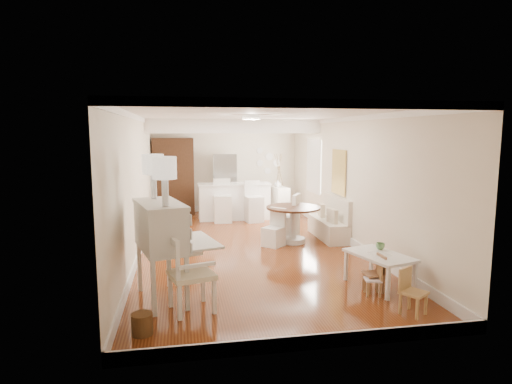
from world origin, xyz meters
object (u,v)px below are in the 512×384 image
object	(u,v)px
kids_chair_a	(374,273)
pantry_cabinet	(174,176)
fridge	(236,183)
dining_table	(293,225)
kids_table	(379,270)
kids_chair_c	(414,292)
breakfast_counter	(234,201)
wicker_basket	(142,324)
slip_chair_near	(274,228)
kids_chair_b	(373,279)
secretary_bureau	(161,252)
slip_chair_far	(287,216)
bar_stool_right	(254,202)
gustavian_armchair	(191,273)
sideboard	(279,201)
bar_stool_left	(223,201)

from	to	relation	value
kids_chair_a	pantry_cabinet	world-z (taller)	pantry_cabinet
fridge	dining_table	bearing A→B (deg)	-79.04
kids_table	pantry_cabinet	size ratio (longest dim) A/B	0.47
kids_table	kids_chair_c	xyz separation A→B (m)	(-0.02, -1.07, 0.05)
breakfast_counter	wicker_basket	bearing A→B (deg)	-106.25
slip_chair_near	pantry_cabinet	xyz separation A→B (m)	(-2.17, 4.19, 0.74)
wicker_basket	breakfast_counter	world-z (taller)	breakfast_counter
slip_chair_near	pantry_cabinet	world-z (taller)	pantry_cabinet
wicker_basket	kids_chair_a	size ratio (longest dim) A/B	0.44
wicker_basket	kids_chair_b	xyz separation A→B (m)	(3.34, 0.72, 0.12)
secretary_bureau	kids_chair_b	world-z (taller)	secretary_bureau
secretary_bureau	wicker_basket	size ratio (longest dim) A/B	5.57
kids_chair_c	slip_chair_far	bearing A→B (deg)	65.87
secretary_bureau	bar_stool_right	size ratio (longest dim) A/B	1.30
gustavian_armchair	bar_stool_right	distance (m)	6.06
kids_chair_c	breakfast_counter	xyz separation A→B (m)	(-1.57, 6.91, 0.20)
pantry_cabinet	sideboard	distance (m)	3.26
gustavian_armchair	sideboard	size ratio (longest dim) A/B	1.22
kids_table	slip_chair_near	distance (m)	2.96
kids_table	slip_chair_near	bearing A→B (deg)	112.28
kids_chair_a	fridge	world-z (taller)	fridge
gustavian_armchair	fridge	size ratio (longest dim) A/B	0.60
kids_table	slip_chair_near	world-z (taller)	slip_chair_near
kids_chair_c	slip_chair_near	xyz separation A→B (m)	(-1.10, 3.80, 0.09)
bar_stool_left	fridge	xyz separation A→B (m)	(0.57, 1.42, 0.31)
wicker_basket	fridge	world-z (taller)	fridge
sideboard	pantry_cabinet	bearing A→B (deg)	161.29
kids_chair_b	breakfast_counter	xyz separation A→B (m)	(-1.34, 6.15, 0.27)
kids_chair_c	fridge	world-z (taller)	fridge
slip_chair_near	bar_stool_left	bearing A→B (deg)	152.95
secretary_bureau	kids_chair_b	bearing A→B (deg)	-21.52
breakfast_counter	bar_stool_left	bearing A→B (deg)	-134.91
gustavian_armchair	wicker_basket	bearing A→B (deg)	119.46
dining_table	bar_stool_left	xyz separation A→B (m)	(-1.34, 2.51, 0.19)
fridge	breakfast_counter	bearing A→B (deg)	-100.78
slip_chair_near	dining_table	bearing A→B (deg)	69.74
breakfast_counter	pantry_cabinet	xyz separation A→B (m)	(-1.70, 1.08, 0.63)
kids_chair_c	slip_chair_far	world-z (taller)	slip_chair_far
kids_chair_c	kids_chair_b	bearing A→B (deg)	74.27
kids_table	slip_chair_near	size ratio (longest dim) A/B	1.31
gustavian_armchair	bar_stool_right	size ratio (longest dim) A/B	0.95
slip_chair_near	bar_stool_right	distance (m)	2.63
wicker_basket	kids_table	world-z (taller)	kids_table
secretary_bureau	fridge	bearing A→B (deg)	58.50
kids_table	kids_chair_c	bearing A→B (deg)	-91.09
fridge	gustavian_armchair	bearing A→B (deg)	-102.21
slip_chair_far	bar_stool_left	xyz separation A→B (m)	(-1.31, 2.07, 0.07)
gustavian_armchair	sideboard	distance (m)	7.28
kids_chair_c	breakfast_counter	distance (m)	7.09
slip_chair_far	bar_stool_right	distance (m)	2.00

